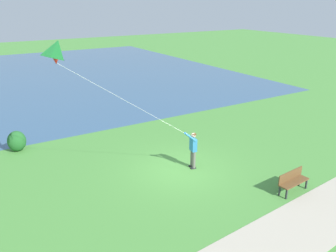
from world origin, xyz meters
name	(u,v)px	position (x,y,z in m)	size (l,w,h in m)	color
ground_plane	(180,170)	(0.00, 0.00, 0.00)	(120.00, 120.00, 0.00)	#4C8E3D
lake_water	(6,80)	(24.69, 4.00, 0.00)	(36.00, 44.00, 0.01)	#385B7F
person_kite_flyer	(193,147)	(-0.11, -0.61, 1.05)	(0.51, 0.63, 1.83)	#232328
flying_kite	(60,53)	(0.97, 4.66, 5.56)	(1.69, 5.27, 4.24)	green
park_bench_near_walkway	(292,180)	(-3.97, -2.83, 0.51)	(0.57, 1.53, 0.88)	brown
lakeside_shrub	(17,141)	(6.19, 5.98, 0.54)	(0.81, 0.92, 1.08)	#236028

